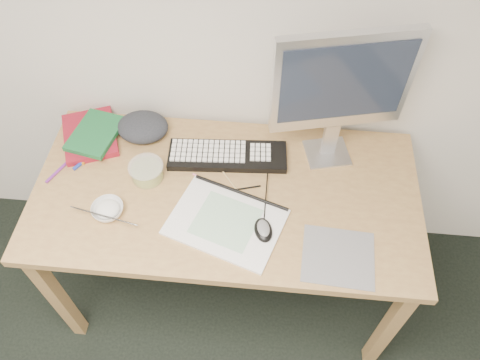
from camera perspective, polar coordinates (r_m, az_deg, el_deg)
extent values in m
cube|color=tan|center=(2.05, -21.35, -13.17)|extent=(0.05, 0.05, 0.71)
cube|color=tan|center=(1.96, 17.61, -16.81)|extent=(0.05, 0.05, 0.71)
cube|color=tan|center=(2.32, -16.79, 0.22)|extent=(0.05, 0.05, 0.71)
cube|color=tan|center=(2.24, 16.21, -2.30)|extent=(0.05, 0.05, 0.71)
cube|color=tan|center=(1.71, -1.73, -1.76)|extent=(1.40, 0.70, 0.03)
cube|color=slate|center=(1.58, 11.88, -9.14)|extent=(0.25, 0.23, 0.00)
cube|color=white|center=(1.61, -1.73, -5.12)|extent=(0.44, 0.37, 0.01)
cube|color=black|center=(1.78, -1.53, 2.97)|extent=(0.45, 0.17, 0.03)
cube|color=silver|center=(1.83, 10.53, 3.28)|extent=(0.19, 0.18, 0.01)
cube|color=silver|center=(1.77, 10.90, 4.90)|extent=(0.06, 0.03, 0.15)
cube|color=silver|center=(1.58, 12.43, 11.55)|extent=(0.46, 0.14, 0.38)
cube|color=black|center=(1.58, 12.49, 11.80)|extent=(0.41, 0.10, 0.30)
ellipsoid|color=black|center=(1.58, 2.87, -5.91)|extent=(0.08, 0.11, 0.03)
imported|color=white|center=(1.69, -15.80, -3.54)|extent=(0.11, 0.11, 0.03)
cylinder|color=silver|center=(1.65, -16.28, -4.22)|extent=(0.24, 0.07, 0.02)
cylinder|color=#E8DB51|center=(1.74, -11.29, 1.02)|extent=(0.14, 0.14, 0.06)
cube|color=maroon|center=(1.94, -17.83, 5.22)|extent=(0.28, 0.32, 0.03)
cube|color=#186030|center=(1.91, -17.20, 5.44)|extent=(0.20, 0.25, 0.02)
ellipsoid|color=#272A2F|center=(1.89, -11.77, 6.34)|extent=(0.17, 0.15, 0.07)
cylinder|color=pink|center=(1.71, -3.35, -0.27)|extent=(0.16, 0.07, 0.01)
cylinder|color=tan|center=(1.71, -1.02, -0.39)|extent=(0.10, 0.13, 0.01)
cylinder|color=black|center=(1.69, -0.21, -1.14)|extent=(0.16, 0.05, 0.01)
cylinder|color=#2037AD|center=(1.87, -18.01, 2.62)|extent=(0.09, 0.13, 0.01)
cylinder|color=orange|center=(1.90, -18.25, 3.47)|extent=(0.03, 0.14, 0.01)
cylinder|color=#71258A|center=(1.87, -21.32, 1.03)|extent=(0.06, 0.12, 0.01)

